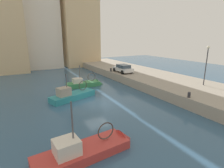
{
  "coord_description": "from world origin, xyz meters",
  "views": [
    {
      "loc": [
        -7.52,
        -16.75,
        7.0
      ],
      "look_at": [
        3.24,
        2.31,
        1.2
      ],
      "focal_mm": 28.31,
      "sensor_mm": 36.0,
      "label": 1
    }
  ],
  "objects_px": {
    "fishing_boat_green": "(86,85)",
    "mooring_bollard_north": "(111,70)",
    "parked_car_white": "(123,68)",
    "mooring_bollard_mid": "(189,95)",
    "fishing_boat_teal": "(75,97)",
    "quay_streetlamp": "(207,59)",
    "fishing_boat_red": "(89,152)"
  },
  "relations": [
    {
      "from": "fishing_boat_teal",
      "to": "mooring_bollard_mid",
      "type": "height_order",
      "value": "fishing_boat_teal"
    },
    {
      "from": "fishing_boat_red",
      "to": "parked_car_white",
      "type": "relative_size",
      "value": 1.67
    },
    {
      "from": "fishing_boat_green",
      "to": "parked_car_white",
      "type": "xyz_separation_m",
      "value": [
        7.24,
        1.04,
        1.79
      ]
    },
    {
      "from": "parked_car_white",
      "to": "mooring_bollard_mid",
      "type": "bearing_deg",
      "value": -95.33
    },
    {
      "from": "mooring_bollard_north",
      "to": "fishing_boat_teal",
      "type": "bearing_deg",
      "value": -140.71
    },
    {
      "from": "mooring_bollard_mid",
      "to": "mooring_bollard_north",
      "type": "relative_size",
      "value": 1.0
    },
    {
      "from": "fishing_boat_green",
      "to": "mooring_bollard_north",
      "type": "xyz_separation_m",
      "value": [
        5.92,
        2.91,
        1.37
      ]
    },
    {
      "from": "parked_car_white",
      "to": "mooring_bollard_mid",
      "type": "distance_m",
      "value": 14.2
    },
    {
      "from": "mooring_bollard_mid",
      "to": "mooring_bollard_north",
      "type": "bearing_deg",
      "value": 90.0
    },
    {
      "from": "fishing_boat_green",
      "to": "mooring_bollard_mid",
      "type": "distance_m",
      "value": 14.43
    },
    {
      "from": "fishing_boat_green",
      "to": "fishing_boat_teal",
      "type": "relative_size",
      "value": 0.88
    },
    {
      "from": "parked_car_white",
      "to": "mooring_bollard_north",
      "type": "xyz_separation_m",
      "value": [
        -1.32,
        1.87,
        -0.42
      ]
    },
    {
      "from": "fishing_boat_red",
      "to": "mooring_bollard_north",
      "type": "height_order",
      "value": "fishing_boat_red"
    },
    {
      "from": "fishing_boat_green",
      "to": "mooring_bollard_mid",
      "type": "relative_size",
      "value": 10.2
    },
    {
      "from": "mooring_bollard_mid",
      "to": "mooring_bollard_north",
      "type": "distance_m",
      "value": 16.0
    },
    {
      "from": "quay_streetlamp",
      "to": "fishing_boat_green",
      "type": "bearing_deg",
      "value": 136.83
    },
    {
      "from": "fishing_boat_red",
      "to": "quay_streetlamp",
      "type": "xyz_separation_m",
      "value": [
        17.12,
        4.06,
        4.33
      ]
    },
    {
      "from": "fishing_boat_teal",
      "to": "quay_streetlamp",
      "type": "relative_size",
      "value": 1.32
    },
    {
      "from": "fishing_boat_red",
      "to": "mooring_bollard_north",
      "type": "relative_size",
      "value": 12.21
    },
    {
      "from": "fishing_boat_red",
      "to": "quay_streetlamp",
      "type": "bearing_deg",
      "value": 13.35
    },
    {
      "from": "fishing_boat_teal",
      "to": "mooring_bollard_north",
      "type": "xyz_separation_m",
      "value": [
        8.95,
        7.32,
        1.34
      ]
    },
    {
      "from": "parked_car_white",
      "to": "fishing_boat_red",
      "type": "bearing_deg",
      "value": -128.72
    },
    {
      "from": "fishing_boat_teal",
      "to": "quay_streetlamp",
      "type": "height_order",
      "value": "quay_streetlamp"
    },
    {
      "from": "parked_car_white",
      "to": "mooring_bollard_mid",
      "type": "xyz_separation_m",
      "value": [
        -1.32,
        -14.13,
        -0.42
      ]
    },
    {
      "from": "parked_car_white",
      "to": "quay_streetlamp",
      "type": "distance_m",
      "value": 12.92
    },
    {
      "from": "fishing_boat_red",
      "to": "mooring_bollard_north",
      "type": "xyz_separation_m",
      "value": [
        11.47,
        17.83,
        1.35
      ]
    },
    {
      "from": "fishing_boat_teal",
      "to": "mooring_bollard_mid",
      "type": "distance_m",
      "value": 12.54
    },
    {
      "from": "fishing_boat_green",
      "to": "mooring_bollard_mid",
      "type": "height_order",
      "value": "fishing_boat_green"
    },
    {
      "from": "parked_car_white",
      "to": "quay_streetlamp",
      "type": "xyz_separation_m",
      "value": [
        4.33,
        -11.9,
        2.56
      ]
    },
    {
      "from": "fishing_boat_green",
      "to": "quay_streetlamp",
      "type": "relative_size",
      "value": 1.16
    },
    {
      "from": "parked_car_white",
      "to": "quay_streetlamp",
      "type": "relative_size",
      "value": 0.83
    },
    {
      "from": "fishing_boat_red",
      "to": "fishing_boat_teal",
      "type": "height_order",
      "value": "fishing_boat_red"
    }
  ]
}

